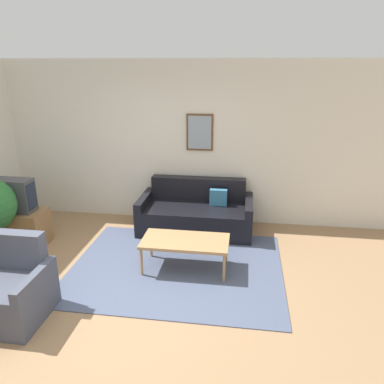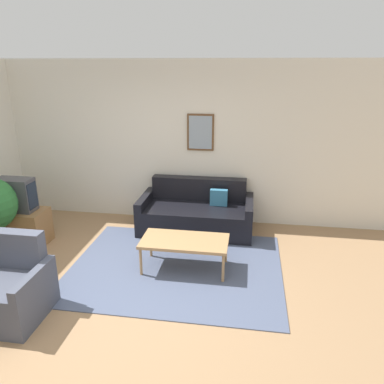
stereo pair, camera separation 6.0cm
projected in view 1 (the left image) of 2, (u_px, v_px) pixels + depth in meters
ground_plane at (115, 299)px, 4.39m from camera, size 16.00×16.00×0.00m
area_rug at (177, 267)px, 5.07m from camera, size 2.81×2.25×0.01m
wall_back at (160, 143)px, 6.33m from camera, size 8.00×0.09×2.70m
couch at (196, 213)px, 6.15m from camera, size 1.82×0.90×0.81m
coffee_table at (185, 242)px, 4.91m from camera, size 1.14×0.58×0.43m
tv_stand at (20, 228)px, 5.66m from camera, size 0.81×0.47×0.54m
tv at (15, 195)px, 5.49m from camera, size 0.55×0.28×0.50m
armchair at (4, 291)px, 4.02m from camera, size 0.92×0.76×0.88m
potted_plant_by_window at (14, 202)px, 5.94m from camera, size 0.56×0.56×0.84m
potted_plant_small at (8, 206)px, 5.71m from camera, size 0.59×0.59×0.88m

